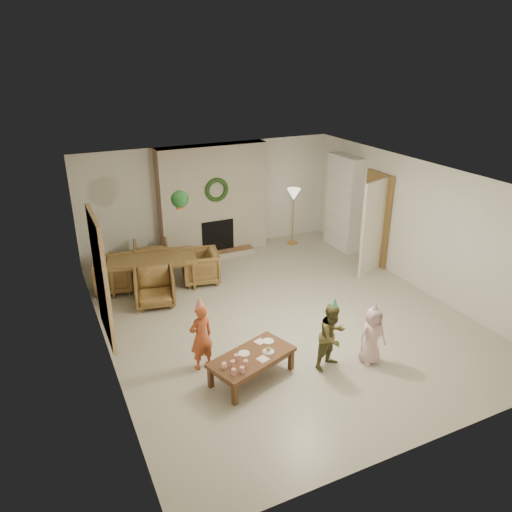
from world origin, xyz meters
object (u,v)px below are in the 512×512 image
dining_chair_right (200,266)px  child_pink (372,336)px  dining_table (153,272)px  dining_chair_near (155,288)px  child_plaid (332,336)px  child_red (201,337)px  dining_chair_left (114,275)px  dining_chair_far (152,256)px  coffee_table_top (252,357)px

dining_chair_right → child_pink: (1.41, -3.75, 0.12)m
dining_table → dining_chair_near: bearing=-90.0°
child_pink → child_plaid: bearing=168.5°
child_red → child_pink: child_red is taller
dining_chair_near → dining_chair_right: 1.21m
dining_chair_left → child_red: (0.72, -3.15, 0.19)m
dining_chair_near → dining_chair_left: same height
dining_chair_far → child_plaid: (1.57, -4.52, 0.19)m
dining_chair_near → coffee_table_top: bearing=-64.1°
dining_table → child_plaid: size_ratio=1.65×
dining_chair_far → child_plaid: bearing=121.2°
child_plaid → child_pink: size_ratio=1.14×
dining_chair_left → child_pink: child_pink is taller
dining_chair_near → child_pink: child_pink is taller
child_red → dining_chair_right: bearing=-121.3°
dining_table → child_pink: (2.34, -3.95, 0.16)m
dining_chair_right → child_plaid: (0.81, -3.59, 0.19)m
dining_chair_near → dining_chair_left: size_ratio=1.00×
dining_chair_near → child_pink: bearing=-40.2°
coffee_table_top → child_pink: (1.80, -0.40, 0.10)m
dining_chair_right → coffee_table_top: dining_chair_right is taller
dining_chair_far → child_pink: size_ratio=0.80×
dining_chair_far → coffee_table_top: bearing=107.0°
coffee_table_top → child_red: (-0.56, 0.56, 0.17)m
dining_chair_far → child_red: size_ratio=0.70×
dining_chair_far → dining_chair_left: bearing=45.0°
dining_chair_left → dining_chair_right: 1.70m
dining_chair_right → child_plaid: 3.68m
dining_chair_left → child_plaid: size_ratio=0.71×
dining_chair_left → child_plaid: child_plaid is taller
dining_table → coffee_table_top: bearing=-69.4°
dining_chair_far → child_red: bearing=99.2°
coffee_table_top → dining_chair_near: bearing=84.8°
dining_table → dining_chair_far: bearing=90.0°
dining_chair_right → dining_chair_near: bearing=-51.3°
dining_chair_near → child_pink: size_ratio=0.80×
dining_chair_left → child_pink: bearing=-131.2°
dining_chair_far → child_red: 3.74m
coffee_table_top → dining_chair_left: bearing=89.9°
dining_chair_near → dining_chair_far: 1.51m
dining_chair_far → dining_chair_left: size_ratio=1.00×
dining_chair_right → coffee_table_top: (-0.39, -3.35, 0.02)m
dining_chair_left → child_red: 3.23m
coffee_table_top → dining_chair_right: bearing=64.3°
child_plaid → dining_chair_near: bearing=106.1°
dining_table → dining_chair_left: size_ratio=2.34×
dining_chair_near → child_red: size_ratio=0.70×
dining_chair_right → child_pink: size_ratio=0.80×
coffee_table_top → child_plaid: size_ratio=1.19×
dining_chair_near → dining_chair_far: size_ratio=1.00×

